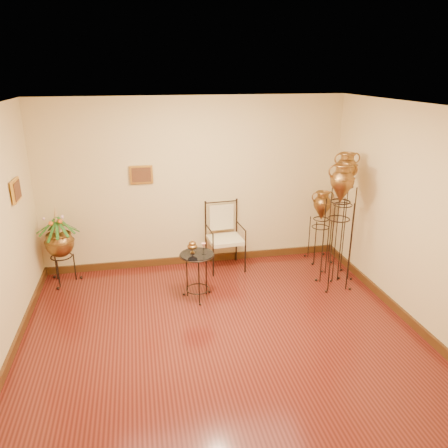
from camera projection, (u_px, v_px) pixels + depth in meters
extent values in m
plane|color=#5E1D16|center=(225.00, 345.00, 5.32)|extent=(5.00, 5.00, 0.00)
cube|color=#45280F|center=(197.00, 259.00, 7.59)|extent=(5.00, 0.04, 0.12)
cube|color=#45280F|center=(6.00, 367.00, 4.84)|extent=(0.04, 5.00, 0.12)
cube|color=#45280F|center=(409.00, 319.00, 5.76)|extent=(0.04, 5.00, 0.12)
cube|color=gold|center=(141.00, 175.00, 6.89)|extent=(0.36, 0.03, 0.29)
cube|color=gold|center=(16.00, 190.00, 5.63)|extent=(0.03, 0.36, 0.29)
cube|color=#FBE9BE|center=(225.00, 240.00, 7.21)|extent=(0.58, 0.54, 0.06)
cube|color=#FBE9BE|center=(225.00, 222.00, 7.11)|extent=(0.42, 0.06, 0.44)
cylinder|color=black|center=(197.00, 254.00, 6.19)|extent=(0.48, 0.48, 0.02)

